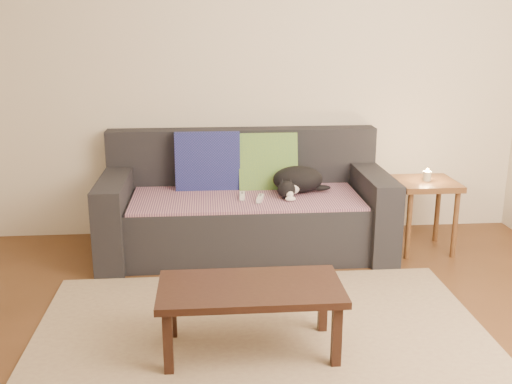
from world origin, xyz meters
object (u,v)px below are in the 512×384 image
side_table (426,193)px  sofa (245,210)px  wii_remote_b (260,198)px  coffee_table (250,294)px  cat (297,180)px  wii_remote_a (242,196)px

side_table → sofa: bearing=174.4°
sofa → wii_remote_b: (0.09, -0.21, 0.15)m
sofa → side_table: sofa is taller
sofa → wii_remote_b: size_ratio=14.00×
side_table → wii_remote_b: bearing=-176.5°
side_table → coffee_table: side_table is taller
wii_remote_b → coffee_table: size_ratio=0.16×
sofa → coffee_table: 1.50m
wii_remote_b → coffee_table: bearing=-174.1°
cat → coffee_table: 1.56m
sofa → coffee_table: sofa is taller
wii_remote_a → side_table: 1.37m
wii_remote_b → sofa: bearing=37.4°
sofa → coffee_table: (-0.07, -1.50, 0.02)m
wii_remote_a → wii_remote_b: bearing=-117.9°
cat → wii_remote_b: cat is taller
sofa → cat: 0.45m
side_table → coffee_table: 1.97m
sofa → wii_remote_b: 0.27m
wii_remote_a → sofa: bearing=-8.9°
wii_remote_b → side_table: bearing=-73.3°
wii_remote_a → cat: bearing=-71.5°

